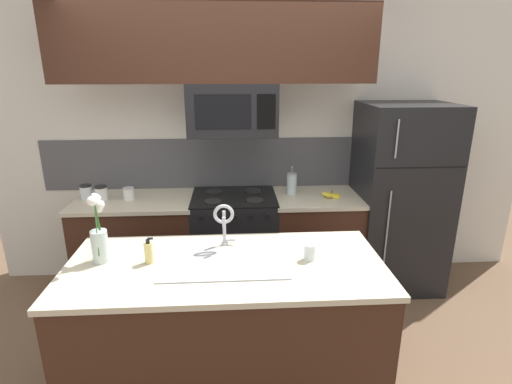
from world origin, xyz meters
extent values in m
plane|color=brown|center=(0.00, 0.00, 0.00)|extent=(10.00, 10.00, 0.00)
cube|color=silver|center=(0.30, 1.28, 1.30)|extent=(5.20, 0.10, 2.60)
cube|color=#4C4C51|center=(0.00, 1.22, 1.15)|extent=(3.58, 0.01, 0.48)
cube|color=#381E14|center=(-0.89, 0.90, 0.44)|extent=(1.03, 0.62, 0.88)
cube|color=beige|center=(-0.89, 0.90, 0.89)|extent=(1.06, 0.65, 0.03)
cube|color=#381E14|center=(0.76, 0.90, 0.44)|extent=(0.76, 0.62, 0.88)
cube|color=beige|center=(0.76, 0.90, 0.89)|extent=(0.79, 0.65, 0.03)
cube|color=black|center=(0.00, 0.90, 0.46)|extent=(0.76, 0.62, 0.91)
cube|color=black|center=(0.00, 0.90, 0.92)|extent=(0.76, 0.62, 0.01)
cylinder|color=black|center=(-0.18, 0.76, 0.93)|extent=(0.15, 0.15, 0.01)
cylinder|color=black|center=(0.18, 0.76, 0.93)|extent=(0.15, 0.15, 0.01)
cylinder|color=black|center=(-0.18, 1.04, 0.93)|extent=(0.15, 0.15, 0.01)
cylinder|color=black|center=(0.18, 1.04, 0.93)|extent=(0.15, 0.15, 0.01)
cylinder|color=black|center=(-0.27, 0.58, 0.85)|extent=(0.03, 0.02, 0.03)
cylinder|color=black|center=(-0.14, 0.58, 0.85)|extent=(0.03, 0.02, 0.03)
cylinder|color=black|center=(0.00, 0.58, 0.85)|extent=(0.03, 0.02, 0.03)
cylinder|color=black|center=(0.14, 0.58, 0.85)|extent=(0.03, 0.02, 0.03)
cylinder|color=black|center=(0.27, 0.58, 0.85)|extent=(0.03, 0.02, 0.03)
cube|color=black|center=(0.00, 0.88, 1.70)|extent=(0.74, 0.40, 0.43)
cube|color=black|center=(-0.07, 0.68, 1.70)|extent=(0.45, 0.00, 0.28)
cube|color=black|center=(0.27, 0.68, 1.70)|extent=(0.15, 0.00, 0.28)
cube|color=#381E14|center=(-0.13, 0.85, 2.21)|extent=(2.55, 0.34, 0.60)
cube|color=black|center=(1.54, 0.92, 0.87)|extent=(0.79, 0.72, 1.74)
cube|color=black|center=(1.54, 0.56, 1.25)|extent=(0.76, 0.00, 0.01)
cylinder|color=#99999E|center=(1.30, 0.54, 1.49)|extent=(0.01, 0.01, 0.31)
cylinder|color=#99999E|center=(1.30, 0.54, 0.73)|extent=(0.01, 0.01, 0.66)
cylinder|color=silver|center=(-1.31, 0.93, 0.97)|extent=(0.10, 0.10, 0.12)
cylinder|color=black|center=(-1.31, 0.93, 1.04)|extent=(0.10, 0.10, 0.01)
cylinder|color=silver|center=(-1.17, 0.89, 0.97)|extent=(0.11, 0.11, 0.12)
cylinder|color=black|center=(-1.17, 0.89, 1.03)|extent=(0.11, 0.11, 0.01)
cylinder|color=silver|center=(-0.93, 0.90, 0.96)|extent=(0.10, 0.10, 0.10)
cylinder|color=#B2B2B7|center=(-0.93, 0.90, 1.01)|extent=(0.10, 0.10, 0.01)
ellipsoid|color=yellow|center=(0.87, 0.83, 0.93)|extent=(0.17, 0.12, 0.07)
ellipsoid|color=yellow|center=(0.87, 0.85, 0.93)|extent=(0.18, 0.09, 0.06)
ellipsoid|color=yellow|center=(0.88, 0.83, 0.93)|extent=(0.17, 0.04, 0.06)
ellipsoid|color=yellow|center=(0.89, 0.85, 0.93)|extent=(0.18, 0.08, 0.06)
ellipsoid|color=yellow|center=(0.89, 0.83, 0.93)|extent=(0.17, 0.12, 0.05)
cylinder|color=brown|center=(0.88, 0.84, 0.96)|extent=(0.02, 0.02, 0.03)
cylinder|color=silver|center=(0.53, 0.96, 1.00)|extent=(0.09, 0.09, 0.18)
cylinder|color=#A3A3AA|center=(0.53, 0.96, 1.10)|extent=(0.08, 0.08, 0.02)
cylinder|color=#A3A3AA|center=(0.53, 0.96, 1.14)|extent=(0.01, 0.01, 0.05)
sphere|color=#A3A3AA|center=(0.53, 0.96, 1.17)|extent=(0.02, 0.02, 0.02)
cube|color=#381E14|center=(-0.06, -0.35, 0.44)|extent=(1.89, 0.84, 0.88)
cube|color=beige|center=(-0.06, -0.35, 0.89)|extent=(1.92, 0.87, 0.03)
cube|color=#ADAFB5|center=(-0.07, -0.35, 0.91)|extent=(0.76, 0.44, 0.01)
cube|color=#ADAFB5|center=(-0.25, -0.35, 0.84)|extent=(0.30, 0.33, 0.15)
cube|color=#ADAFB5|center=(0.10, -0.35, 0.84)|extent=(0.30, 0.33, 0.15)
cylinder|color=#B7BABF|center=(-0.07, -0.09, 0.92)|extent=(0.04, 0.04, 0.02)
cylinder|color=#B7BABF|center=(-0.07, -0.09, 1.04)|extent=(0.02, 0.02, 0.22)
torus|color=#B7BABF|center=(-0.07, -0.14, 1.15)|extent=(0.13, 0.02, 0.13)
cylinder|color=#B7BABF|center=(-0.07, -0.20, 1.12)|extent=(0.02, 0.02, 0.06)
cube|color=#B7BABF|center=(-0.04, -0.09, 0.95)|extent=(0.07, 0.01, 0.01)
cylinder|color=#DBCC75|center=(-0.52, -0.32, 0.98)|extent=(0.05, 0.05, 0.13)
cylinder|color=black|center=(-0.52, -0.32, 1.05)|extent=(0.02, 0.02, 0.02)
cube|color=black|center=(-0.51, -0.32, 1.07)|extent=(0.03, 0.01, 0.01)
cylinder|color=silver|center=(0.45, -0.33, 0.96)|extent=(0.07, 0.07, 0.10)
cylinder|color=silver|center=(-0.82, -0.28, 1.01)|extent=(0.10, 0.10, 0.20)
cylinder|color=silver|center=(-0.82, -0.28, 0.95)|extent=(0.09, 0.09, 0.06)
cylinder|color=#386B2D|center=(-0.82, -0.24, 1.13)|extent=(0.01, 0.07, 0.32)
sphere|color=white|center=(-0.83, -0.21, 1.29)|extent=(0.06, 0.06, 0.06)
cylinder|color=#386B2D|center=(-0.81, -0.26, 1.12)|extent=(0.03, 0.03, 0.30)
sphere|color=white|center=(-0.80, -0.25, 1.27)|extent=(0.06, 0.06, 0.06)
cylinder|color=#386B2D|center=(-0.81, -0.30, 1.14)|extent=(0.01, 0.06, 0.34)
sphere|color=white|center=(-0.81, -0.33, 1.32)|extent=(0.06, 0.06, 0.06)
cylinder|color=#386B2D|center=(-0.81, -0.26, 1.11)|extent=(0.01, 0.04, 0.27)
sphere|color=white|center=(-0.81, -0.24, 1.24)|extent=(0.05, 0.05, 0.05)
cylinder|color=#386B2D|center=(-0.83, -0.24, 1.14)|extent=(0.03, 0.08, 0.33)
sphere|color=white|center=(-0.84, -0.20, 1.30)|extent=(0.04, 0.04, 0.04)
camera|label=1|loc=(-0.01, -2.52, 2.06)|focal=28.00mm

